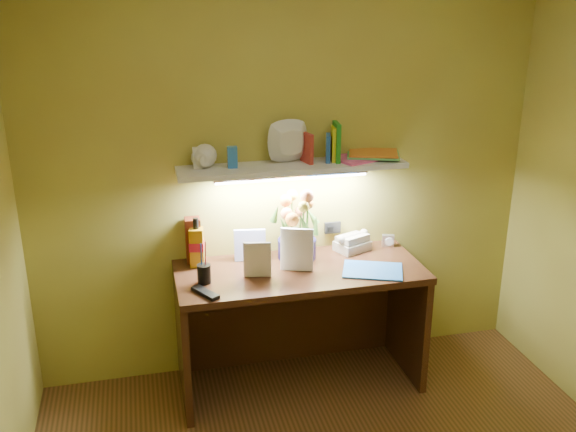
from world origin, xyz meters
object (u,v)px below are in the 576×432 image
object	(u,v)px
flower_bouquet	(297,226)
telephone	(352,241)
desk	(300,327)
whisky_bottle	(197,242)
desk_clock	(388,241)

from	to	relation	value
flower_bouquet	telephone	bearing A→B (deg)	4.64
desk	telephone	xyz separation A→B (m)	(0.38, 0.19, 0.43)
flower_bouquet	whisky_bottle	distance (m)	0.58
desk	whisky_bottle	bearing A→B (deg)	161.90
desk	desk_clock	size ratio (longest dim) A/B	19.31
whisky_bottle	telephone	bearing A→B (deg)	0.69
desk_clock	whisky_bottle	xyz separation A→B (m)	(-1.17, -0.02, 0.11)
desk	desk_clock	bearing A→B (deg)	18.45
telephone	whisky_bottle	world-z (taller)	whisky_bottle
desk	flower_bouquet	size ratio (longest dim) A/B	3.52
desk	whisky_bottle	size ratio (longest dim) A/B	4.86
telephone	whisky_bottle	size ratio (longest dim) A/B	0.67
whisky_bottle	desk_clock	bearing A→B (deg)	1.08
whisky_bottle	flower_bouquet	bearing A→B (deg)	-1.72
desk	desk_clock	xyz separation A→B (m)	(0.61, 0.20, 0.41)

